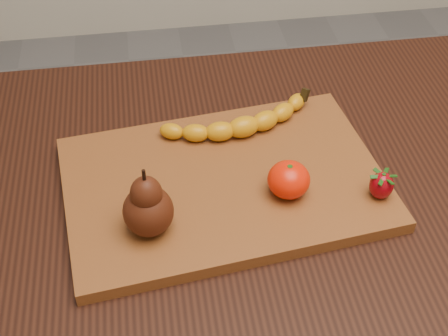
{
  "coord_description": "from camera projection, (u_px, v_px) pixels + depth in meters",
  "views": [
    {
      "loc": [
        -0.15,
        -0.63,
        1.4
      ],
      "look_at": [
        -0.06,
        -0.0,
        0.8
      ],
      "focal_mm": 50.0,
      "sensor_mm": 36.0,
      "label": 1
    }
  ],
  "objects": [
    {
      "name": "banana",
      "position": [
        244.0,
        127.0,
        0.95
      ],
      "size": [
        0.22,
        0.1,
        0.03
      ],
      "primitive_type": null,
      "rotation": [
        0.0,
        0.0,
        0.21
      ],
      "color": "orange",
      "rests_on": "cutting_board"
    },
    {
      "name": "cutting_board",
      "position": [
        224.0,
        183.0,
        0.9
      ],
      "size": [
        0.48,
        0.35,
        0.02
      ],
      "primitive_type": "cube",
      "rotation": [
        0.0,
        0.0,
        0.12
      ],
      "color": "brown",
      "rests_on": "table"
    },
    {
      "name": "pear",
      "position": [
        147.0,
        201.0,
        0.79
      ],
      "size": [
        0.07,
        0.07,
        0.1
      ],
      "primitive_type": null,
      "rotation": [
        0.0,
        0.0,
        0.03
      ],
      "color": "#441A0B",
      "rests_on": "cutting_board"
    },
    {
      "name": "table",
      "position": [
        260.0,
        228.0,
        0.98
      ],
      "size": [
        1.0,
        0.7,
        0.76
      ],
      "color": "black",
      "rests_on": "ground"
    },
    {
      "name": "mandarin",
      "position": [
        289.0,
        180.0,
        0.85
      ],
      "size": [
        0.07,
        0.07,
        0.05
      ],
      "primitive_type": "ellipsoid",
      "rotation": [
        0.0,
        0.0,
        -0.19
      ],
      "color": "red",
      "rests_on": "cutting_board"
    },
    {
      "name": "strawberry",
      "position": [
        382.0,
        185.0,
        0.85
      ],
      "size": [
        0.04,
        0.04,
        0.04
      ],
      "primitive_type": null,
      "rotation": [
        0.0,
        0.0,
        -0.09
      ],
      "color": "#8F030C",
      "rests_on": "cutting_board"
    }
  ]
}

